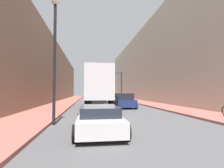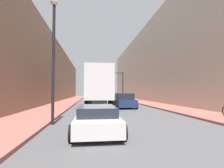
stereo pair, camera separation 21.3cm
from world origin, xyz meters
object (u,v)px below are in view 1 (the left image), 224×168
(sedan_car, at_px, (99,119))
(suv_car, at_px, (123,101))
(traffic_signal_gantry, at_px, (115,80))
(semi_truck, at_px, (96,87))
(street_lamp, at_px, (55,43))

(sedan_car, relative_size, suv_car, 0.93)
(suv_car, xyz_separation_m, traffic_signal_gantry, (1.61, 16.82, 3.44))
(semi_truck, xyz_separation_m, street_lamp, (-2.78, -10.43, 2.21))
(sedan_car, height_order, traffic_signal_gantry, traffic_signal_gantry)
(suv_car, xyz_separation_m, street_lamp, (-5.82, -9.60, 3.77))
(sedan_car, distance_m, traffic_signal_gantry, 29.02)
(traffic_signal_gantry, bearing_deg, suv_car, -95.46)
(street_lamp, bearing_deg, sedan_car, -39.46)
(semi_truck, relative_size, street_lamp, 1.76)
(semi_truck, bearing_deg, sedan_car, -92.01)
(street_lamp, bearing_deg, semi_truck, 75.09)
(sedan_car, height_order, street_lamp, street_lamp)
(traffic_signal_gantry, xyz_separation_m, street_lamp, (-7.43, -26.41, 0.33))
(sedan_car, bearing_deg, traffic_signal_gantry, 79.82)
(sedan_car, relative_size, traffic_signal_gantry, 0.75)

